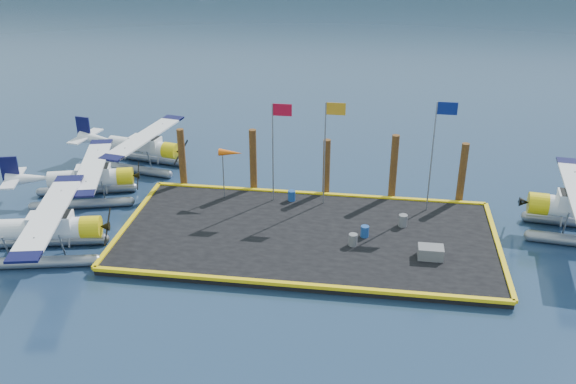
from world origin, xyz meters
name	(u,v)px	position (x,y,z in m)	size (l,w,h in m)	color
ground	(307,240)	(0.00, 0.00, 0.00)	(4000.00, 4000.00, 0.00)	navy
dock	(308,237)	(0.00, 0.00, 0.20)	(20.00, 10.00, 0.40)	black
dock_bumpers	(308,232)	(0.00, 0.00, 0.49)	(20.25, 10.25, 0.18)	yellow
seaplane_a	(44,231)	(-13.11, -3.58, 1.46)	(8.68, 9.44, 3.34)	gray
seaplane_b	(88,180)	(-13.66, 2.96, 1.35)	(8.10, 8.72, 3.10)	gray
seaplane_c	(141,149)	(-12.27, 8.32, 1.37)	(8.14, 8.88, 3.14)	gray
drum_1	(353,240)	(2.48, -0.91, 0.72)	(0.46, 0.46, 0.65)	slate
drum_2	(365,231)	(3.06, 0.10, 0.71)	(0.44, 0.44, 0.62)	navy
drum_4	(403,220)	(5.09, 1.60, 0.74)	(0.48, 0.48, 0.68)	slate
drum_5	(292,196)	(-1.41, 3.90, 0.71)	(0.45, 0.45, 0.63)	navy
crate	(431,252)	(6.41, -1.63, 0.72)	(1.27, 0.84, 0.63)	slate
flagpole_red	(276,137)	(-2.29, 3.80, 4.40)	(1.14, 0.08, 6.00)	gray
flagpole_yellow	(329,138)	(0.70, 3.80, 4.51)	(1.14, 0.08, 6.20)	gray
flagpole_blue	(437,141)	(6.70, 3.80, 4.69)	(1.14, 0.08, 6.50)	gray
windsock	(230,154)	(-5.03, 3.80, 3.23)	(1.40, 0.44, 3.12)	gray
piling_0	(182,160)	(-8.50, 5.40, 2.00)	(0.44, 0.44, 4.00)	#452913
piling_1	(253,162)	(-4.00, 5.40, 2.10)	(0.44, 0.44, 4.20)	#452913
piling_2	(326,169)	(0.50, 5.40, 1.90)	(0.44, 0.44, 3.80)	#452913
piling_3	(393,169)	(4.50, 5.40, 2.15)	(0.44, 0.44, 4.30)	#452913
piling_4	(462,175)	(8.50, 5.40, 2.00)	(0.44, 0.44, 4.00)	#452913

